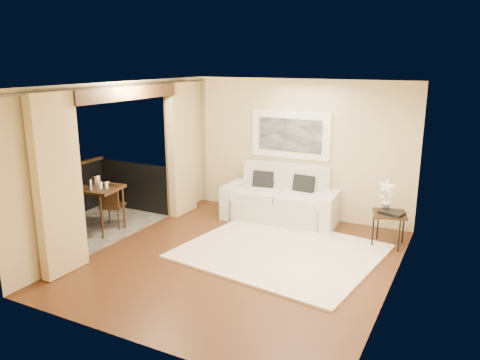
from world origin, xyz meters
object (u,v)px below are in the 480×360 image
Objects in this scene: ice_bucket at (96,180)px; sofa at (282,201)px; side_table at (389,216)px; bistro_table at (99,191)px; orchid at (386,195)px; balcony_chair_near at (49,207)px; balcony_chair_far at (111,202)px.

sofa is at bearing 36.28° from ice_bucket.
side_table is 5.08m from bistro_table.
ice_bucket reaches higher than bistro_table.
orchid is 0.63× the size of bistro_table.
orchid is at bearing 124.96° from side_table.
balcony_chair_near is (-0.58, -0.63, -0.20)m from bistro_table.
sofa is 3.46× the size of side_table.
orchid reaches higher than sofa.
orchid reaches higher than balcony_chair_far.
orchid reaches higher than balcony_chair_near.
bistro_table is 0.22m from ice_bucket.
bistro_table is 0.88× the size of balcony_chair_near.
side_table is at bearing 16.71° from balcony_chair_near.
balcony_chair_far is at bearing 45.03° from balcony_chair_near.
ice_bucket is (0.47, 0.68, 0.39)m from balcony_chair_near.
sofa is 4.28× the size of orchid.
bistro_table reaches higher than side_table.
ice_bucket is (-4.90, -1.63, 0.41)m from side_table.
sofa is 3.24m from balcony_chair_far.
balcony_chair_near is (-0.65, -0.82, 0.04)m from balcony_chair_far.
sofa is 4.26m from balcony_chair_near.
sofa is 2.70× the size of bistro_table.
orchid is 5.82m from balcony_chair_near.
ice_bucket reaches higher than side_table.
balcony_chair_near is (-5.27, -2.46, -0.29)m from orchid.
side_table is at bearing 19.42° from bistro_table.
balcony_chair_far reaches higher than side_table.
ice_bucket reaches higher than balcony_chair_far.
sofa is 2.53× the size of balcony_chair_far.
bistro_table is 0.94× the size of balcony_chair_far.
balcony_chair_near reaches higher than side_table.
sofa is 11.19× the size of ice_bucket.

